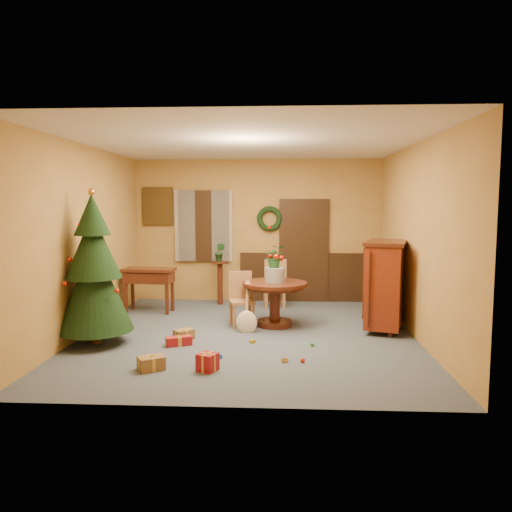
# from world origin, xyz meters

# --- Properties ---
(room_envelope) EXTENTS (5.50, 5.50, 5.50)m
(room_envelope) POSITION_xyz_m (0.21, 2.70, 1.12)
(room_envelope) COLOR #3D4758
(room_envelope) RESTS_ON ground
(dining_table) EXTENTS (1.06, 1.06, 0.73)m
(dining_table) POSITION_xyz_m (0.40, 0.58, 0.51)
(dining_table) COLOR black
(dining_table) RESTS_ON floor
(urn) EXTENTS (0.33, 0.33, 0.24)m
(urn) POSITION_xyz_m (0.40, 0.58, 0.85)
(urn) COLOR slate
(urn) RESTS_ON dining_table
(centerpiece_plant) EXTENTS (0.33, 0.29, 0.37)m
(centerpiece_plant) POSITION_xyz_m (0.40, 0.58, 1.15)
(centerpiece_plant) COLOR #1E4C23
(centerpiece_plant) RESTS_ON urn
(chair_near) EXTENTS (0.47, 0.47, 0.89)m
(chair_near) POSITION_xyz_m (-0.15, 0.57, 0.48)
(chair_near) COLOR #8D5F38
(chair_near) RESTS_ON floor
(chair_far) EXTENTS (0.47, 0.47, 0.96)m
(chair_far) POSITION_xyz_m (0.37, 1.97, 0.52)
(chair_far) COLOR #8D5F38
(chair_far) RESTS_ON floor
(guitar) EXTENTS (0.44, 0.57, 0.76)m
(guitar) POSITION_xyz_m (-0.04, 0.15, 0.39)
(guitar) COLOR beige
(guitar) RESTS_ON floor
(plant_stand) EXTENTS (0.34, 0.34, 0.86)m
(plant_stand) POSITION_xyz_m (-0.72, 2.30, 0.54)
(plant_stand) COLOR black
(plant_stand) RESTS_ON floor
(stand_plant) EXTENTS (0.24, 0.21, 0.37)m
(stand_plant) POSITION_xyz_m (-0.72, 2.30, 1.05)
(stand_plant) COLOR #19471E
(stand_plant) RESTS_ON plant_stand
(christmas_tree) EXTENTS (1.07, 1.07, 2.22)m
(christmas_tree) POSITION_xyz_m (-2.15, -0.60, 1.05)
(christmas_tree) COLOR #382111
(christmas_tree) RESTS_ON floor
(writing_desk) EXTENTS (0.96, 0.54, 0.82)m
(writing_desk) POSITION_xyz_m (-1.94, 1.51, 0.62)
(writing_desk) COLOR black
(writing_desk) RESTS_ON floor
(sideboard) EXTENTS (0.89, 1.23, 1.42)m
(sideboard) POSITION_xyz_m (2.15, 0.43, 0.76)
(sideboard) COLOR #551109
(sideboard) RESTS_ON floor
(gift_a) EXTENTS (0.37, 0.35, 0.16)m
(gift_a) POSITION_xyz_m (-1.06, -1.68, 0.08)
(gift_a) COLOR brown
(gift_a) RESTS_ON floor
(gift_b) EXTENTS (0.28, 0.28, 0.22)m
(gift_b) POSITION_xyz_m (-0.37, -1.68, 0.11)
(gift_b) COLOR maroon
(gift_b) RESTS_ON floor
(gift_c) EXTENTS (0.33, 0.32, 0.15)m
(gift_c) POSITION_xyz_m (-0.94, -0.31, 0.07)
(gift_c) COLOR brown
(gift_c) RESTS_ON floor
(gift_d) EXTENTS (0.39, 0.28, 0.13)m
(gift_d) POSITION_xyz_m (-0.94, -0.64, 0.06)
(gift_d) COLOR maroon
(gift_d) RESTS_ON floor
(toy_a) EXTENTS (0.09, 0.08, 0.05)m
(toy_a) POSITION_xyz_m (-0.30, -1.20, 0.03)
(toy_a) COLOR #2A47B8
(toy_a) RESTS_ON floor
(toy_b) EXTENTS (0.06, 0.06, 0.06)m
(toy_b) POSITION_xyz_m (0.95, -0.58, 0.03)
(toy_b) COLOR #258A3A
(toy_b) RESTS_ON floor
(toy_c) EXTENTS (0.09, 0.09, 0.05)m
(toy_c) POSITION_xyz_m (0.09, -0.46, 0.03)
(toy_c) COLOR #B59122
(toy_c) RESTS_ON floor
(toy_d) EXTENTS (0.06, 0.06, 0.06)m
(toy_d) POSITION_xyz_m (0.78, -1.32, 0.03)
(toy_d) COLOR red
(toy_d) RESTS_ON floor
(toy_e) EXTENTS (0.09, 0.07, 0.05)m
(toy_e) POSITION_xyz_m (0.55, -1.31, 0.03)
(toy_e) COLOR orange
(toy_e) RESTS_ON floor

